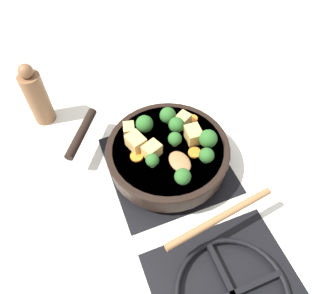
% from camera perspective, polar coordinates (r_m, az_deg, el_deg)
% --- Properties ---
extents(ground_plane, '(2.40, 2.40, 0.00)m').
position_cam_1_polar(ground_plane, '(0.89, 0.00, -3.20)').
color(ground_plane, silver).
extents(front_burner_grate, '(0.31, 0.31, 0.03)m').
position_cam_1_polar(front_burner_grate, '(0.88, 0.00, -2.77)').
color(front_burner_grate, black).
rests_on(front_burner_grate, ground_plane).
extents(skillet_pan, '(0.41, 0.37, 0.06)m').
position_cam_1_polar(skillet_pan, '(0.85, -0.15, -0.98)').
color(skillet_pan, black).
rests_on(skillet_pan, front_burner_grate).
extents(wooden_spoon, '(0.27, 0.23, 0.02)m').
position_cam_1_polar(wooden_spoon, '(0.75, 6.09, -8.10)').
color(wooden_spoon, olive).
rests_on(wooden_spoon, skillet_pan).
extents(tofu_cube_center_large, '(0.04, 0.04, 0.03)m').
position_cam_1_polar(tofu_cube_center_large, '(0.85, -6.79, 3.04)').
color(tofu_cube_center_large, tan).
rests_on(tofu_cube_center_large, skillet_pan).
extents(tofu_cube_near_handle, '(0.05, 0.05, 0.03)m').
position_cam_1_polar(tofu_cube_near_handle, '(0.87, 2.57, 4.72)').
color(tofu_cube_near_handle, tan).
rests_on(tofu_cube_near_handle, skillet_pan).
extents(tofu_cube_east_chunk, '(0.04, 0.05, 0.04)m').
position_cam_1_polar(tofu_cube_east_chunk, '(0.83, 4.32, 2.37)').
color(tofu_cube_east_chunk, tan).
rests_on(tofu_cube_east_chunk, skillet_pan).
extents(tofu_cube_west_chunk, '(0.05, 0.06, 0.04)m').
position_cam_1_polar(tofu_cube_west_chunk, '(0.82, -5.61, 0.85)').
color(tofu_cube_west_chunk, tan).
rests_on(tofu_cube_west_chunk, skillet_pan).
extents(tofu_cube_back_piece, '(0.05, 0.05, 0.03)m').
position_cam_1_polar(tofu_cube_back_piece, '(0.80, -2.83, -0.54)').
color(tofu_cube_back_piece, tan).
rests_on(tofu_cube_back_piece, skillet_pan).
extents(broccoli_floret_near_spoon, '(0.04, 0.04, 0.05)m').
position_cam_1_polar(broccoli_floret_near_spoon, '(0.84, -4.11, 4.02)').
color(broccoli_floret_near_spoon, '#709956').
rests_on(broccoli_floret_near_spoon, skillet_pan).
extents(broccoli_floret_center_top, '(0.03, 0.03, 0.04)m').
position_cam_1_polar(broccoli_floret_center_top, '(0.78, -2.75, -2.32)').
color(broccoli_floret_center_top, '#709956').
rests_on(broccoli_floret_center_top, skillet_pan).
extents(broccoli_floret_east_rim, '(0.04, 0.04, 0.05)m').
position_cam_1_polar(broccoli_floret_east_rim, '(0.86, -0.03, 5.52)').
color(broccoli_floret_east_rim, '#709956').
rests_on(broccoli_floret_east_rim, skillet_pan).
extents(broccoli_floret_west_rim, '(0.04, 0.04, 0.05)m').
position_cam_1_polar(broccoli_floret_west_rim, '(0.75, 2.58, -5.18)').
color(broccoli_floret_west_rim, '#709956').
rests_on(broccoli_floret_west_rim, skillet_pan).
extents(broccoli_floret_north_edge, '(0.04, 0.04, 0.04)m').
position_cam_1_polar(broccoli_floret_north_edge, '(0.79, 6.73, -1.48)').
color(broccoli_floret_north_edge, '#709956').
rests_on(broccoli_floret_north_edge, skillet_pan).
extents(broccoli_floret_south_cluster, '(0.05, 0.05, 0.05)m').
position_cam_1_polar(broccoli_floret_south_cluster, '(0.81, 7.00, 1.43)').
color(broccoli_floret_south_cluster, '#709956').
rests_on(broccoli_floret_south_cluster, skillet_pan).
extents(broccoli_floret_mid_floret, '(0.03, 0.03, 0.04)m').
position_cam_1_polar(broccoli_floret_mid_floret, '(0.81, 1.29, 1.27)').
color(broccoli_floret_mid_floret, '#709956').
rests_on(broccoli_floret_mid_floret, skillet_pan).
extents(broccoli_floret_small_inner, '(0.04, 0.04, 0.05)m').
position_cam_1_polar(broccoli_floret_small_inner, '(0.84, 1.48, 3.86)').
color(broccoli_floret_small_inner, '#709956').
rests_on(broccoli_floret_small_inner, skillet_pan).
extents(carrot_slice_orange_thin, '(0.03, 0.03, 0.01)m').
position_cam_1_polar(carrot_slice_orange_thin, '(0.89, 4.30, 4.96)').
color(carrot_slice_orange_thin, orange).
rests_on(carrot_slice_orange_thin, skillet_pan).
extents(carrot_slice_near_center, '(0.03, 0.03, 0.01)m').
position_cam_1_polar(carrot_slice_near_center, '(0.82, 4.65, -0.98)').
color(carrot_slice_near_center, orange).
rests_on(carrot_slice_near_center, skillet_pan).
extents(carrot_slice_edge_slice, '(0.03, 0.03, 0.01)m').
position_cam_1_polar(carrot_slice_edge_slice, '(0.81, -5.55, -1.42)').
color(carrot_slice_edge_slice, orange).
rests_on(carrot_slice_edge_slice, skillet_pan).
extents(pepper_mill, '(0.06, 0.06, 0.20)m').
position_cam_1_polar(pepper_mill, '(1.01, -21.91, 8.19)').
color(pepper_mill, brown).
rests_on(pepper_mill, ground_plane).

